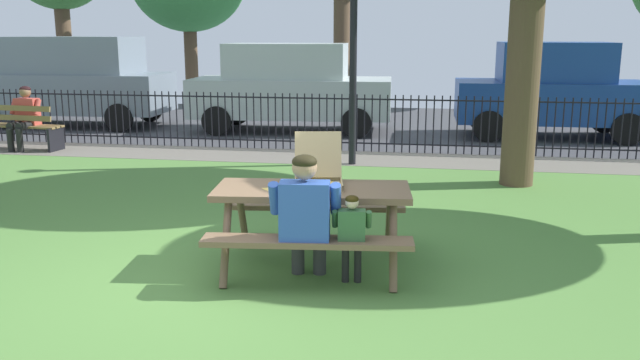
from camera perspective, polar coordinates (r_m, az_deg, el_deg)
The scene contains 14 objects.
ground at distance 7.28m, azimuth -6.20°, elevation -4.95°, with size 28.00×10.95×0.02m, color #54843C.
cobblestone_walkway at distance 11.81m, azimuth 0.06°, elevation 1.96°, with size 28.00×1.40×0.01m, color slate.
street_asphalt at distance 16.17m, azimuth 2.68°, elevation 4.82°, with size 28.00×7.51×0.01m, color #424247.
picnic_table_foreground at distance 6.17m, azimuth -0.67°, elevation -2.24°, with size 1.95×1.66×0.79m.
pizza_box_open at distance 6.20m, azimuth -0.15°, elevation 0.36°, with size 0.53×0.61×0.48m.
pizza_slice_on_table at distance 6.07m, azimuth -3.79°, elevation -0.75°, with size 0.23×0.19×0.02m.
adult_at_table at distance 5.67m, azimuth -1.25°, elevation -2.94°, with size 0.63×0.62×1.19m.
child_at_table at distance 5.67m, azimuth 2.74°, elevation -4.47°, with size 0.34×0.34×0.85m.
iron_fence_streetside at distance 12.41m, azimuth 0.60°, elevation 5.02°, with size 23.75×0.03×1.06m.
park_bench_left at distance 13.78m, azimuth -24.43°, elevation 4.13°, with size 1.63×0.61×0.85m.
person_on_park_bench at distance 13.71m, azimuth -24.09°, elevation 5.14°, with size 0.62×0.61×1.19m.
parked_car_left at distance 16.82m, azimuth -20.75°, elevation 8.11°, with size 4.68×2.12×2.08m.
parked_car_center at distance 14.89m, azimuth -2.56°, elevation 8.07°, with size 4.49×2.11×1.94m.
parked_car_right at distance 14.76m, azimuth 19.35°, elevation 7.36°, with size 3.93×1.88×1.98m.
Camera 1 is at (1.92, -5.20, 2.17)m, focal length 37.18 mm.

